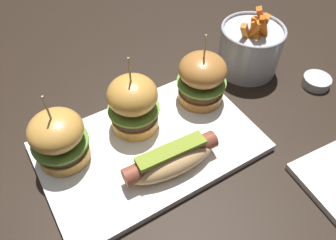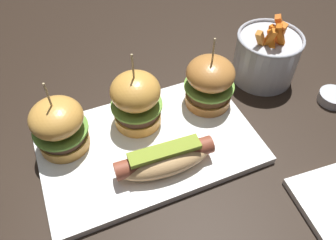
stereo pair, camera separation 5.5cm
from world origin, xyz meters
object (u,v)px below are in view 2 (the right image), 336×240
object	(u,v)px
slider_left	(59,126)
sauce_ramekin	(333,97)
slider_right	(210,82)
platter_main	(149,144)
slider_center	(133,101)
hot_dog	(165,159)
fries_bucket	(266,56)

from	to	relation	value
slider_left	sauce_ramekin	bearing A→B (deg)	-9.42
slider_left	slider_right	size ratio (longest dim) A/B	0.97
platter_main	slider_center	world-z (taller)	slider_center
platter_main	sauce_ramekin	xyz separation A→B (m)	(0.37, -0.03, 0.00)
platter_main	hot_dog	world-z (taller)	hot_dog
hot_dog	sauce_ramekin	bearing A→B (deg)	3.93
platter_main	slider_right	distance (m)	0.16
slider_left	sauce_ramekin	size ratio (longest dim) A/B	2.49
platter_main	sauce_ramekin	distance (m)	0.37
slider_left	fries_bucket	world-z (taller)	slider_left
slider_right	sauce_ramekin	xyz separation A→B (m)	(0.23, -0.08, -0.05)
hot_dog	slider_center	world-z (taller)	slider_center
slider_center	slider_right	size ratio (longest dim) A/B	1.04
slider_right	sauce_ramekin	bearing A→B (deg)	-19.13
sauce_ramekin	platter_main	bearing A→B (deg)	174.82
slider_right	fries_bucket	distance (m)	0.15
platter_main	slider_left	size ratio (longest dim) A/B	2.63
slider_left	slider_center	bearing A→B (deg)	1.05
hot_dog	fries_bucket	size ratio (longest dim) A/B	1.11
platter_main	slider_right	bearing A→B (deg)	19.03
slider_center	fries_bucket	world-z (taller)	slider_center
platter_main	slider_left	xyz separation A→B (m)	(-0.13, 0.05, 0.05)
slider_center	platter_main	bearing A→B (deg)	-84.63
slider_left	platter_main	bearing A→B (deg)	-20.73
hot_dog	slider_left	size ratio (longest dim) A/B	1.15
fries_bucket	slider_center	bearing A→B (deg)	-173.88
slider_left	sauce_ramekin	distance (m)	0.51
fries_bucket	slider_right	bearing A→B (deg)	-166.34
slider_left	slider_right	bearing A→B (deg)	-0.50
platter_main	slider_right	size ratio (longest dim) A/B	2.57
fries_bucket	sauce_ramekin	bearing A→B (deg)	-53.39
hot_dog	fries_bucket	world-z (taller)	fries_bucket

